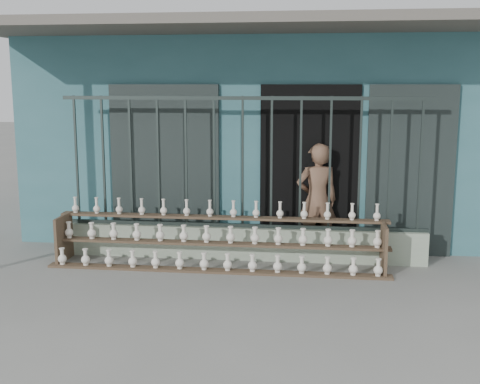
# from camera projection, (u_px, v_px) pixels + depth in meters

# --- Properties ---
(ground) EXTENTS (60.00, 60.00, 0.00)m
(ground) POSITION_uv_depth(u_px,v_px,m) (230.00, 290.00, 7.13)
(ground) COLOR slate
(workshop_building) EXTENTS (7.40, 6.60, 3.21)m
(workshop_building) POSITION_uv_depth(u_px,v_px,m) (261.00, 128.00, 10.97)
(workshop_building) COLOR #34676F
(workshop_building) RESTS_ON ground
(parapet_wall) EXTENTS (5.00, 0.20, 0.45)m
(parapet_wall) POSITION_uv_depth(u_px,v_px,m) (243.00, 243.00, 8.36)
(parapet_wall) COLOR #9EAE95
(parapet_wall) RESTS_ON ground
(security_fence) EXTENTS (5.00, 0.04, 1.80)m
(security_fence) POSITION_uv_depth(u_px,v_px,m) (243.00, 163.00, 8.16)
(security_fence) COLOR #283330
(security_fence) RESTS_ON parapet_wall
(shelf_rack) EXTENTS (4.50, 0.68, 0.85)m
(shelf_rack) POSITION_uv_depth(u_px,v_px,m) (218.00, 240.00, 7.96)
(shelf_rack) COLOR brown
(shelf_rack) RESTS_ON ground
(elderly_woman) EXTENTS (0.66, 0.51, 1.60)m
(elderly_woman) POSITION_uv_depth(u_px,v_px,m) (317.00, 200.00, 8.41)
(elderly_woman) COLOR brown
(elderly_woman) RESTS_ON ground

